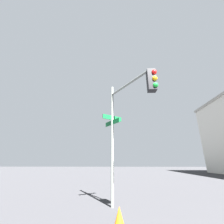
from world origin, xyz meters
TOP-DOWN VIEW (x-y plane):
  - traffic_signal_near at (-6.31, -6.56)m, footprint 2.66×2.01m
  - traffic_cone at (-5.05, -6.99)m, footprint 0.36×0.36m

SIDE VIEW (x-z plane):
  - traffic_cone at x=-5.05m, z-range 0.00..0.59m
  - traffic_signal_near at x=-6.31m, z-range 1.02..6.15m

